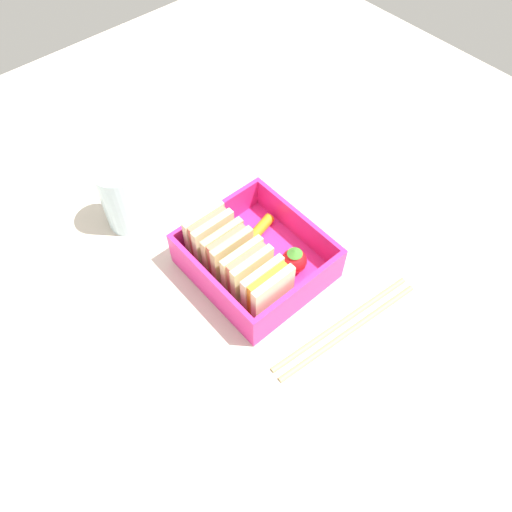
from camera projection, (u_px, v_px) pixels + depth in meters
The scene contains 11 objects.
ground_plane at pixel (256, 273), 64.31cm from camera, with size 120.00×120.00×2.00cm, color beige.
bento_tray at pixel (256, 266), 63.00cm from camera, with size 16.00×14.73×1.20cm, color #E12884.
bento_rim at pixel (256, 253), 60.82cm from camera, with size 16.00×14.73×4.15cm.
sandwich_left at pixel (268, 290), 56.50cm from camera, with size 2.67×5.82×6.34cm.
sandwich_center_left at pixel (247, 270), 58.04cm from camera, with size 2.67×5.82×6.34cm.
sandwich_center at pixel (228, 252), 59.59cm from camera, with size 2.67×5.82×6.34cm.
sandwich_center_right at pixel (210, 234), 61.14cm from camera, with size 2.67×5.82×6.34cm.
strawberry_far_left at pixel (294, 260), 60.66cm from camera, with size 3.16×3.16×3.76cm.
carrot_stick_far_left at pixel (259, 230), 64.68cm from camera, with size 1.41×1.41×5.01cm, color orange.
chopstick_pair at pixel (346, 326), 58.36cm from camera, with size 4.04×20.66×0.70cm.
drinking_glass at pixel (123, 197), 64.16cm from camera, with size 5.51×5.51×9.43cm, color silver.
Camera 1 is at (-26.68, 23.31, 52.71)cm, focal length 35.00 mm.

